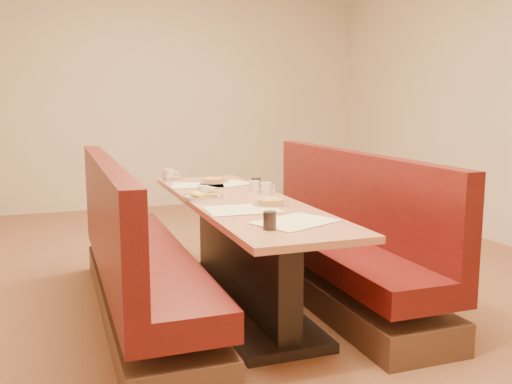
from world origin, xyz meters
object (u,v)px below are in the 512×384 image
object	(u,v)px
diner_table	(241,253)
coffee_mug_b	(204,192)
eggs_plate	(202,196)
booth_right	(336,246)
coffee_mug_d	(169,175)
coffee_mug_a	(267,188)
pancake_plate	(271,203)
soda_tumbler_mid	(256,184)
booth_left	(135,265)
coffee_mug_c	(255,186)
soda_tumbler_near	(270,220)

from	to	relation	value
diner_table	coffee_mug_b	xyz separation A→B (m)	(-0.22, 0.17, 0.42)
eggs_plate	coffee_mug_b	size ratio (longest dim) A/B	2.61
booth_right	coffee_mug_b	bearing A→B (deg)	169.86
booth_right	coffee_mug_d	world-z (taller)	booth_right
coffee_mug_a	eggs_plate	bearing A→B (deg)	177.71
pancake_plate	coffee_mug_d	bearing A→B (deg)	105.58
pancake_plate	eggs_plate	bearing A→B (deg)	129.79
soda_tumbler_mid	booth_left	bearing A→B (deg)	-160.14
pancake_plate	coffee_mug_c	xyz separation A→B (m)	(0.10, 0.59, 0.03)
coffee_mug_b	soda_tumbler_near	world-z (taller)	soda_tumbler_near
pancake_plate	eggs_plate	distance (m)	0.54
coffee_mug_c	soda_tumbler_near	distance (m)	1.27
soda_tumbler_mid	diner_table	bearing A→B (deg)	-123.77
booth_left	coffee_mug_a	xyz separation A→B (m)	(0.98, 0.17, 0.43)
pancake_plate	coffee_mug_a	bearing A→B (deg)	72.37
coffee_mug_c	coffee_mug_d	bearing A→B (deg)	140.46
booth_right	pancake_plate	distance (m)	0.80
diner_table	booth_left	size ratio (longest dim) A/B	1.00
coffee_mug_b	coffee_mug_a	bearing A→B (deg)	21.06
coffee_mug_b	booth_left	bearing A→B (deg)	-140.51
coffee_mug_c	soda_tumbler_mid	xyz separation A→B (m)	(0.02, 0.04, 0.01)
booth_right	coffee_mug_a	size ratio (longest dim) A/B	22.15
booth_left	coffee_mug_d	size ratio (longest dim) A/B	19.76
booth_right	soda_tumbler_mid	size ratio (longest dim) A/B	25.45
coffee_mug_a	soda_tumbler_mid	bearing A→B (deg)	89.44
booth_left	coffee_mug_c	size ratio (longest dim) A/B	22.93
booth_right	coffee_mug_b	size ratio (longest dim) A/B	22.78
diner_table	eggs_plate	distance (m)	0.48
booth_right	pancake_plate	xyz separation A→B (m)	(-0.62, -0.28, 0.41)
booth_left	coffee_mug_c	bearing A→B (deg)	17.88
pancake_plate	coffee_mug_a	world-z (taller)	coffee_mug_a
eggs_plate	coffee_mug_b	bearing A→B (deg)	58.29
booth_left	coffee_mug_d	world-z (taller)	booth_left
pancake_plate	soda_tumbler_near	distance (m)	0.68
diner_table	booth_left	world-z (taller)	booth_left
soda_tumbler_mid	eggs_plate	bearing A→B (deg)	-155.55
diner_table	soda_tumbler_near	world-z (taller)	soda_tumbler_near
coffee_mug_a	diner_table	bearing A→B (deg)	-152.40
coffee_mug_a	booth_right	bearing A→B (deg)	-25.36
coffee_mug_c	diner_table	bearing A→B (deg)	-105.75
booth_left	coffee_mug_a	distance (m)	1.09
soda_tumbler_near	booth_left	bearing A→B (deg)	122.90
coffee_mug_d	soda_tumbler_near	size ratio (longest dim) A/B	1.30
diner_table	coffee_mug_c	bearing A→B (deg)	55.30
booth_left	coffee_mug_b	xyz separation A→B (m)	(0.52, 0.17, 0.43)
pancake_plate	coffee_mug_c	world-z (taller)	coffee_mug_c
coffee_mug_a	soda_tumbler_mid	distance (m)	0.18
booth_right	coffee_mug_b	xyz separation A→B (m)	(-0.95, 0.17, 0.43)
eggs_plate	soda_tumbler_mid	world-z (taller)	soda_tumbler_mid
diner_table	pancake_plate	size ratio (longest dim) A/B	10.49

